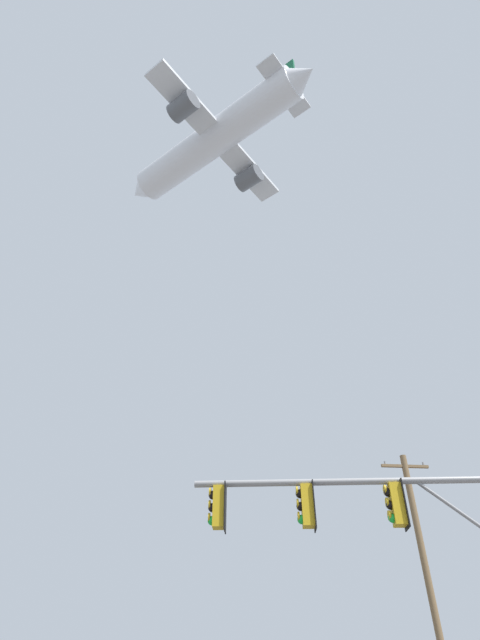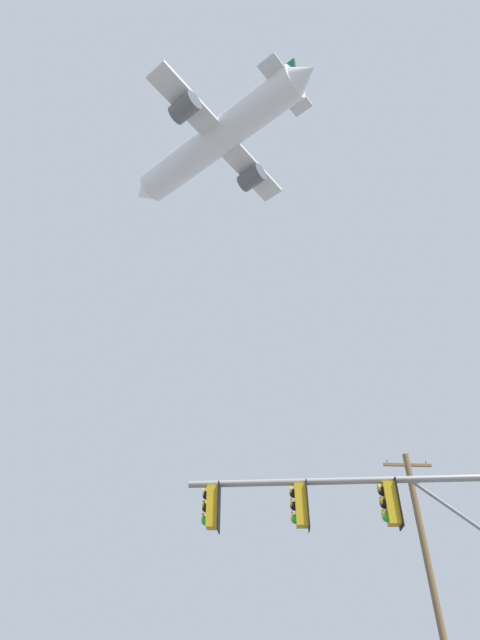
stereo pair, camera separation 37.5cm
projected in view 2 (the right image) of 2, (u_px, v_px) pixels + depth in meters
The scene contains 3 objects.
signal_pole_near at pixel (383, 531), 10.68m from camera, with size 7.24×1.11×5.73m.
utility_pole at pixel (430, 574), 20.11m from camera, with size 2.20×0.28×10.61m.
airplane at pixel (217, 140), 50.95m from camera, with size 19.54×17.99×6.45m.
Camera 2 is at (-0.35, -3.69, 1.66)m, focal length 28.10 mm.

